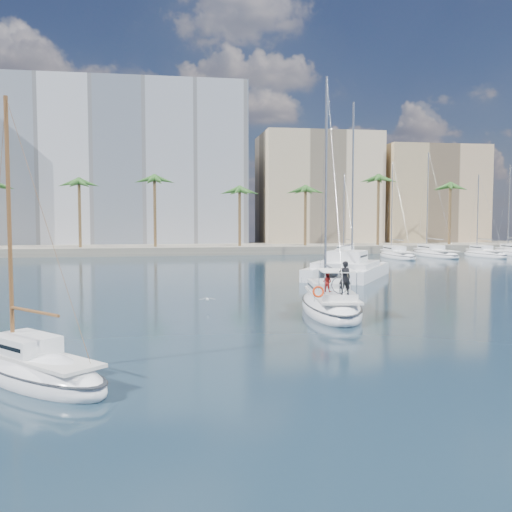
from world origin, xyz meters
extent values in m
plane|color=black|center=(0.00, 0.00, 0.00)|extent=(160.00, 160.00, 0.00)
cube|color=gray|center=(0.00, 61.00, 0.60)|extent=(120.00, 14.00, 1.20)
cube|color=silver|center=(-12.00, 73.00, 14.00)|extent=(42.00, 16.00, 28.00)
cube|color=beige|center=(22.00, 70.00, 10.00)|extent=(20.00, 14.00, 20.00)
cube|color=tan|center=(42.00, 68.00, 9.00)|extent=(18.00, 12.00, 18.00)
cylinder|color=brown|center=(0.00, 57.00, 5.25)|extent=(0.44, 0.44, 10.50)
sphere|color=#2C5B21|center=(0.00, 57.00, 10.50)|extent=(3.60, 3.60, 3.60)
cylinder|color=brown|center=(34.00, 57.00, 5.25)|extent=(0.44, 0.44, 10.50)
sphere|color=#2C5B21|center=(34.00, 57.00, 10.50)|extent=(3.60, 3.60, 3.60)
ellipsoid|color=white|center=(4.71, 3.97, 0.31)|extent=(4.45, 10.33, 2.08)
ellipsoid|color=black|center=(4.71, 3.97, 0.60)|extent=(4.50, 10.43, 0.18)
cube|color=silver|center=(4.69, 3.78, 1.09)|extent=(3.22, 7.73, 0.12)
cube|color=silver|center=(4.84, 4.93, 1.45)|extent=(2.55, 3.52, 0.60)
cube|color=black|center=(4.84, 4.93, 1.47)|extent=(2.52, 3.14, 0.14)
cylinder|color=#B7BABF|center=(4.99, 6.07, 7.71)|extent=(0.15, 0.15, 13.11)
cylinder|color=#B7BABF|center=(4.72, 4.07, 2.65)|extent=(0.63, 4.02, 0.11)
cube|color=silver|center=(4.44, 1.87, 1.33)|extent=(2.21, 2.73, 0.36)
cube|color=white|center=(4.43, 1.78, 2.70)|extent=(2.21, 2.73, 0.04)
torus|color=silver|center=(4.31, 0.92, 2.00)|extent=(0.96, 0.18, 0.96)
torus|color=red|center=(3.05, 0.70, 1.70)|extent=(0.65, 0.28, 0.64)
imported|color=black|center=(4.50, 0.70, 2.42)|extent=(0.67, 0.45, 1.80)
imported|color=maroon|center=(3.89, 1.92, 2.06)|extent=(0.67, 0.65, 1.09)
ellipsoid|color=white|center=(-9.39, -8.20, 0.25)|extent=(6.56, 6.86, 1.70)
ellipsoid|color=black|center=(-9.39, -8.20, 0.49)|extent=(6.63, 6.93, 0.18)
cube|color=silver|center=(-9.30, -8.30, 0.89)|extent=(4.86, 5.09, 0.12)
cube|color=silver|center=(-9.86, -7.69, 1.25)|extent=(2.72, 2.77, 0.60)
cube|color=black|center=(-9.86, -7.69, 1.27)|extent=(2.55, 2.58, 0.14)
cylinder|color=brown|center=(-10.42, -7.07, 5.42)|extent=(0.15, 0.15, 8.94)
cylinder|color=brown|center=(-9.44, -8.15, 2.45)|extent=(2.06, 2.22, 0.11)
cube|color=white|center=(10.00, 23.43, 0.55)|extent=(7.04, 10.04, 1.10)
cube|color=white|center=(13.69, 21.07, 0.55)|extent=(7.04, 10.04, 1.10)
cube|color=silver|center=(11.54, 21.78, 1.30)|extent=(7.51, 7.86, 0.50)
cube|color=silver|center=(11.84, 22.25, 2.00)|extent=(4.39, 4.48, 1.00)
cube|color=black|center=(11.84, 22.25, 2.05)|extent=(4.17, 4.11, 0.18)
cylinder|color=#B7BABF|center=(12.75, 23.66, 8.94)|extent=(0.18, 0.18, 14.88)
ellipsoid|color=silver|center=(-2.35, 6.91, 0.53)|extent=(0.20, 0.39, 0.19)
sphere|color=silver|center=(-2.35, 7.09, 0.55)|extent=(0.10, 0.10, 0.10)
cube|color=gray|center=(-2.63, 6.91, 0.56)|extent=(0.45, 0.16, 0.11)
cube|color=gray|center=(-2.08, 6.91, 0.56)|extent=(0.45, 0.16, 0.11)
camera|label=1|loc=(-5.07, -28.38, 5.70)|focal=40.00mm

